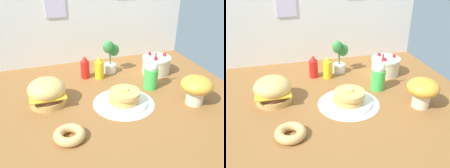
{
  "view_description": "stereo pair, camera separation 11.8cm",
  "coord_description": "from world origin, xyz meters",
  "views": [
    {
      "loc": [
        -0.6,
        -1.66,
        1.08
      ],
      "look_at": [
        -0.02,
        0.09,
        0.1
      ],
      "focal_mm": 39.36,
      "sensor_mm": 36.0,
      "label": 1
    },
    {
      "loc": [
        -0.49,
        -1.69,
        1.08
      ],
      "look_at": [
        -0.02,
        0.09,
        0.1
      ],
      "focal_mm": 39.36,
      "sensor_mm": 36.0,
      "label": 2
    }
  ],
  "objects": [
    {
      "name": "mushroom_stool",
      "position": [
        0.57,
        -0.25,
        0.15
      ],
      "size": [
        0.25,
        0.25,
        0.24
      ],
      "color": "beige",
      "rests_on": "ground_plane"
    },
    {
      "name": "potted_plant",
      "position": [
        0.11,
        0.54,
        0.19
      ],
      "size": [
        0.16,
        0.14,
        0.35
      ],
      "color": "white",
      "rests_on": "ground_plane"
    },
    {
      "name": "back_wall",
      "position": [
        0.0,
        0.93,
        0.55
      ],
      "size": [
        2.17,
        0.04,
        1.1
      ],
      "color": "silver",
      "rests_on": "ground_plane"
    },
    {
      "name": "pancake_stack",
      "position": [
        0.03,
        -0.07,
        0.05
      ],
      "size": [
        0.39,
        0.39,
        0.14
      ],
      "color": "white",
      "rests_on": "doily_mat"
    },
    {
      "name": "mustard_bottle",
      "position": [
        -0.04,
        0.44,
        0.11
      ],
      "size": [
        0.09,
        0.09,
        0.23
      ],
      "color": "yellow",
      "rests_on": "ground_plane"
    },
    {
      "name": "cream_soda_cup",
      "position": [
        0.35,
        0.11,
        0.13
      ],
      "size": [
        0.13,
        0.13,
        0.34
      ],
      "color": "green",
      "rests_on": "ground_plane"
    },
    {
      "name": "burger",
      "position": [
        -0.56,
        0.13,
        0.1
      ],
      "size": [
        0.3,
        0.3,
        0.22
      ],
      "color": "#DBA859",
      "rests_on": "ground_plane"
    },
    {
      "name": "ketchup_bottle",
      "position": [
        -0.17,
        0.5,
        0.11
      ],
      "size": [
        0.09,
        0.09,
        0.23
      ],
      "color": "red",
      "rests_on": "ground_plane"
    },
    {
      "name": "ground_plane",
      "position": [
        0.0,
        0.0,
        -0.01
      ],
      "size": [
        2.17,
        1.87,
        0.02
      ],
      "primitive_type": "cube",
      "color": "brown"
    },
    {
      "name": "doily_mat",
      "position": [
        0.02,
        -0.07,
        0.0
      ],
      "size": [
        0.5,
        0.5,
        0.0
      ],
      "primitive_type": "cylinder",
      "color": "white",
      "rests_on": "ground_plane"
    },
    {
      "name": "layer_cake",
      "position": [
        0.55,
        0.39,
        0.09
      ],
      "size": [
        0.28,
        0.28,
        0.21
      ],
      "color": "beige",
      "rests_on": "ground_plane"
    },
    {
      "name": "donut_pink_glaze",
      "position": [
        -0.47,
        -0.37,
        0.03
      ],
      "size": [
        0.21,
        0.21,
        0.06
      ],
      "color": "tan",
      "rests_on": "ground_plane"
    }
  ]
}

